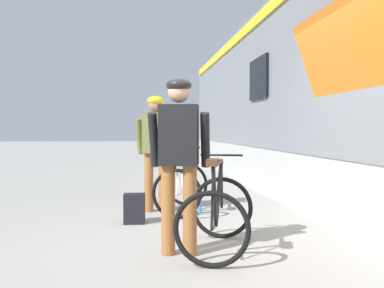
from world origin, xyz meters
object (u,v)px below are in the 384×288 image
cyclist_far_in_olive (156,143)px  backpack_on_platform (134,209)px  bicycle_far_white (182,185)px  bicycle_near_black (217,213)px  water_bottle_near_the_bikes (199,207)px  cyclist_near_in_dark (179,150)px

cyclist_far_in_olive → backpack_on_platform: cyclist_far_in_olive is taller
bicycle_far_white → cyclist_far_in_olive: bearing=172.4°
bicycle_near_black → water_bottle_near_the_bikes: (0.10, 1.88, -0.31)m
cyclist_far_in_olive → bicycle_far_white: cyclist_far_in_olive is taller
cyclist_near_in_dark → cyclist_far_in_olive: same height
bicycle_far_white → water_bottle_near_the_bikes: bearing=-34.3°
cyclist_far_in_olive → cyclist_near_in_dark: bearing=-86.3°
bicycle_near_black → water_bottle_near_the_bikes: bicycle_near_black is taller
cyclist_near_in_dark → bicycle_far_white: (0.25, 2.09, -0.65)m
cyclist_near_in_dark → bicycle_near_black: bearing=6.2°
backpack_on_platform → water_bottle_near_the_bikes: backpack_on_platform is taller
cyclist_near_in_dark → bicycle_far_white: bearing=83.1°
bicycle_near_black → water_bottle_near_the_bikes: 1.91m
bicycle_near_black → cyclist_near_in_dark: bearing=-173.8°
cyclist_far_in_olive → bicycle_near_black: size_ratio=1.43×
cyclist_near_in_dark → water_bottle_near_the_bikes: size_ratio=9.46×
bicycle_far_white → bicycle_near_black: bearing=-85.9°
bicycle_far_white → backpack_on_platform: size_ratio=3.03×
cyclist_far_in_olive → bicycle_far_white: 0.76m
bicycle_near_black → backpack_on_platform: bicycle_near_black is taller
bicycle_near_black → bicycle_far_white: bearing=94.1°
cyclist_far_in_olive → water_bottle_near_the_bikes: 1.17m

